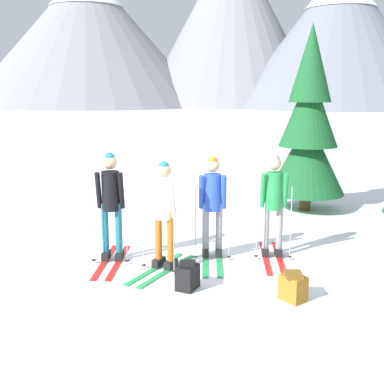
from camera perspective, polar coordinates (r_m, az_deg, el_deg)
name	(u,v)px	position (r m, az deg, el deg)	size (l,w,h in m)	color
ground_plane	(189,262)	(8.13, -0.35, -7.95)	(400.00, 400.00, 0.00)	white
skier_in_black	(111,202)	(8.03, -9.23, -1.13)	(0.61, 1.66, 1.76)	red
skier_in_white	(164,211)	(7.59, -3.23, -2.17)	(0.98, 1.56, 1.68)	green
skier_in_blue	(212,204)	(8.11, 2.35, -1.32)	(0.61, 1.78, 1.67)	green
skier_in_green	(273,202)	(8.23, 9.28, -1.10)	(0.61, 1.66, 1.71)	red
pine_tree_mid	(308,127)	(11.55, 13.14, 7.19)	(1.72, 1.72, 4.15)	#51381E
backpack_on_snow_front	(293,287)	(6.77, 11.46, -10.57)	(0.39, 0.40, 0.38)	#99661E
backpack_on_snow_beside	(188,276)	(7.01, -0.52, -9.57)	(0.35, 0.39, 0.38)	black
mountain_ridge_distant	(193,31)	(88.16, 0.13, 17.92)	(78.52, 45.08, 28.71)	gray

